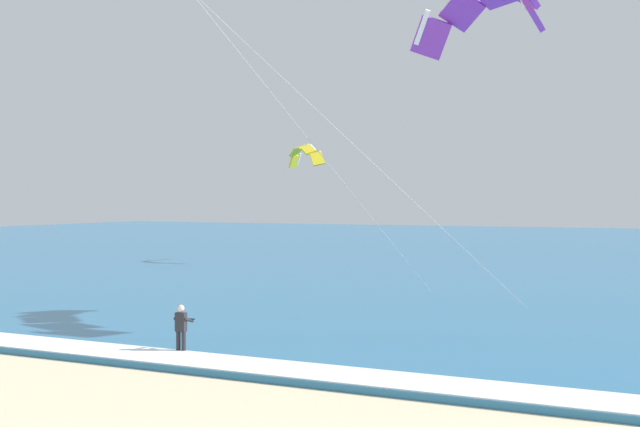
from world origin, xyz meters
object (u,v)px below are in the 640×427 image
kitesurfer (181,328)px  kite_primary (483,8)px  surfboard (181,357)px  kite_distant (304,153)px

kitesurfer → kite_primary: 16.59m
surfboard → kite_primary: 17.25m
kitesurfer → kite_distant: kite_distant is taller
kite_primary → surfboard: bearing=-128.6°
kite_primary → kite_distant: size_ratio=2.91×
kitesurfer → kite_distant: size_ratio=0.40×
kitesurfer → surfboard: bearing=-87.5°
surfboard → kite_primary: size_ratio=0.11×
kitesurfer → kite_distant: (-11.52, 32.89, 7.63)m
surfboard → kitesurfer: (-0.00, 0.02, 0.91)m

